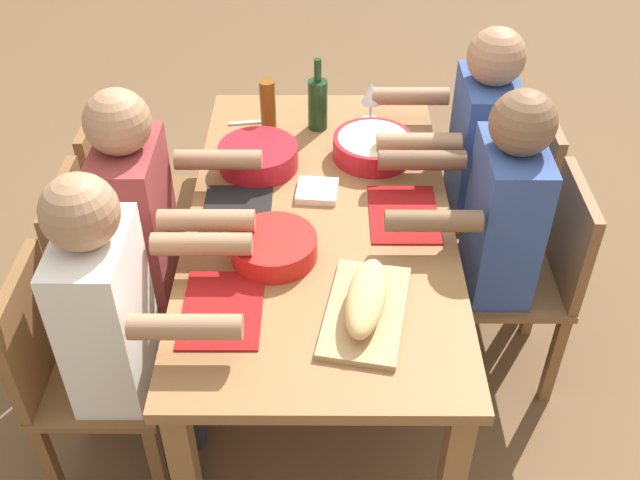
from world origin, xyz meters
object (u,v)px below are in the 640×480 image
at_px(serving_bowl_greens, 274,246).
at_px(cutting_board, 366,311).
at_px(dining_table, 320,235).
at_px(chair_far_right, 133,196).
at_px(diner_far_left, 122,320).
at_px(napkin_stack, 317,191).
at_px(diner_near_center, 490,225).
at_px(chair_far_center, 107,271).
at_px(diner_far_center, 150,224).
at_px(beer_bottle, 268,108).
at_px(wine_bottle, 318,103).
at_px(diner_near_right, 470,152).
at_px(chair_far_left, 74,369).
at_px(chair_near_center, 533,272).
at_px(serving_bowl_pasta, 373,146).
at_px(chair_near_right, 509,197).
at_px(wine_glass, 371,95).
at_px(bread_loaf, 366,297).
at_px(serving_bowl_salad, 258,155).

xyz_separation_m(serving_bowl_greens, cutting_board, (-0.25, -0.27, -0.03)).
relative_size(dining_table, chair_far_right, 1.95).
xyz_separation_m(diner_far_left, napkin_stack, (0.57, -0.57, 0.05)).
relative_size(diner_near_center, napkin_stack, 8.57).
xyz_separation_m(chair_far_center, diner_far_left, (-0.45, -0.18, 0.21)).
xyz_separation_m(diner_far_center, beer_bottle, (0.53, -0.38, 0.15)).
relative_size(chair_far_center, diner_near_center, 0.71).
distance_m(diner_near_center, wine_bottle, 0.83).
height_order(dining_table, chair_far_center, chair_far_center).
distance_m(diner_near_right, napkin_stack, 0.68).
distance_m(diner_near_center, chair_far_left, 1.43).
xyz_separation_m(wine_bottle, napkin_stack, (-0.45, -0.00, -0.10)).
height_order(chair_near_center, serving_bowl_pasta, chair_near_center).
bearing_deg(diner_far_center, beer_bottle, -35.73).
distance_m(chair_near_right, wine_bottle, 0.86).
bearing_deg(chair_far_left, chair_far_center, 0.00).
xyz_separation_m(chair_far_right, serving_bowl_greens, (-0.67, -0.62, 0.30)).
relative_size(serving_bowl_greens, wine_bottle, 0.93).
bearing_deg(dining_table, wine_glass, -17.74).
distance_m(dining_table, beer_bottle, 0.60).
bearing_deg(diner_near_right, diner_near_center, 180.00).
distance_m(dining_table, diner_far_left, 0.74).
bearing_deg(bread_loaf, diner_far_center, 56.61).
xyz_separation_m(diner_far_left, serving_bowl_greens, (0.24, -0.44, 0.09)).
xyz_separation_m(serving_bowl_greens, beer_bottle, (0.74, 0.06, 0.07)).
relative_size(diner_far_center, napkin_stack, 8.57).
bearing_deg(diner_far_center, wine_bottle, -45.08).
xyz_separation_m(serving_bowl_pasta, wine_glass, (0.26, -0.00, 0.07)).
distance_m(serving_bowl_salad, napkin_stack, 0.27).
bearing_deg(wine_glass, serving_bowl_greens, 157.83).
bearing_deg(serving_bowl_pasta, wine_bottle, 44.01).
relative_size(diner_far_center, beer_bottle, 5.45).
height_order(serving_bowl_salad, beer_bottle, beer_bottle).
bearing_deg(serving_bowl_salad, diner_far_left, 154.49).
distance_m(chair_near_center, serving_bowl_pasta, 0.74).
bearing_deg(chair_near_right, beer_bottle, 85.79).
bearing_deg(diner_near_right, serving_bowl_salad, 101.86).
relative_size(chair_near_center, napkin_stack, 6.07).
distance_m(serving_bowl_greens, bread_loaf, 0.37).
bearing_deg(chair_near_center, chair_far_right, 73.38).
bearing_deg(chair_far_center, wine_bottle, -53.00).
bearing_deg(serving_bowl_greens, serving_bowl_pasta, -30.49).
height_order(chair_far_center, chair_far_right, same).
distance_m(diner_far_left, serving_bowl_greens, 0.50).
distance_m(bread_loaf, wine_glass, 1.09).
bearing_deg(chair_near_center, diner_near_right, 21.98).
relative_size(chair_far_right, cutting_board, 2.12).
distance_m(chair_far_center, wine_glass, 1.20).
relative_size(chair_far_right, serving_bowl_pasta, 2.88).
distance_m(serving_bowl_salad, bread_loaf, 0.83).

